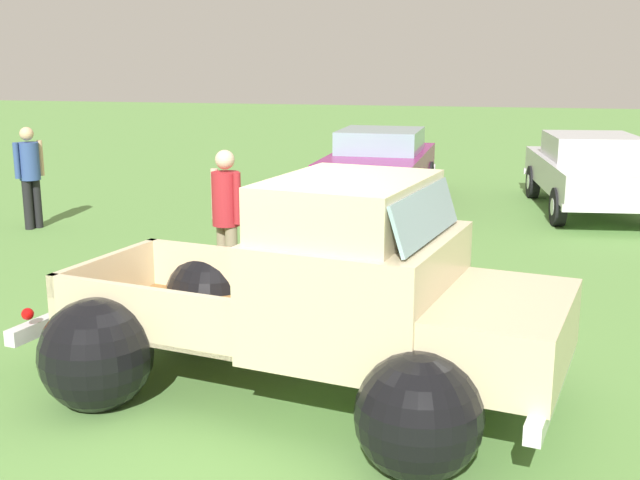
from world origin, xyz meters
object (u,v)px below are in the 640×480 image
(vintage_pickup_truck, at_px, (330,313))
(show_car_0, at_px, (379,162))
(show_car_1, at_px, (591,170))
(lane_cone_0, at_px, (121,277))
(spectator_0, at_px, (226,213))
(spectator_1, at_px, (30,171))

(vintage_pickup_truck, distance_m, show_car_0, 9.46)
(show_car_0, relative_size, show_car_1, 0.94)
(lane_cone_0, bearing_deg, show_car_1, 49.67)
(vintage_pickup_truck, height_order, spectator_0, vintage_pickup_truck)
(spectator_1, bearing_deg, vintage_pickup_truck, -14.20)
(spectator_0, xyz_separation_m, spectator_1, (-4.47, 2.88, -0.04))
(vintage_pickup_truck, relative_size, show_car_0, 1.16)
(show_car_1, relative_size, spectator_1, 2.63)
(show_car_1, height_order, spectator_1, spectator_1)
(show_car_1, height_order, spectator_0, spectator_0)
(show_car_0, xyz_separation_m, lane_cone_0, (-2.01, -7.32, -0.47))
(vintage_pickup_truck, distance_m, spectator_0, 3.27)
(spectator_0, height_order, spectator_1, spectator_0)
(spectator_1, bearing_deg, show_car_0, 62.86)
(vintage_pickup_truck, xyz_separation_m, spectator_0, (-1.85, 2.68, 0.27))
(show_car_1, distance_m, lane_cone_0, 9.37)
(spectator_0, relative_size, spectator_1, 1.04)
(vintage_pickup_truck, height_order, show_car_1, vintage_pickup_truck)
(show_car_0, bearing_deg, lane_cone_0, -14.21)
(show_car_0, distance_m, show_car_1, 4.05)
(vintage_pickup_truck, height_order, lane_cone_0, vintage_pickup_truck)
(vintage_pickup_truck, height_order, show_car_0, vintage_pickup_truck)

